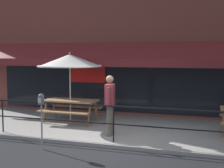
# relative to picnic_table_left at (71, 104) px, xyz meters

# --- Properties ---
(ground_plane) EXTENTS (120.00, 120.00, 0.00)m
(ground_plane) POSITION_rel_picnic_table_left_xyz_m (2.11, -2.14, -0.71)
(ground_plane) COLOR black
(patio_deck) EXTENTS (15.00, 4.00, 0.10)m
(patio_deck) POSITION_rel_picnic_table_left_xyz_m (2.11, -0.14, -0.66)
(patio_deck) COLOR gray
(patio_deck) RESTS_ON ground
(restaurant_building) EXTENTS (15.00, 1.60, 7.79)m
(restaurant_building) POSITION_rel_picnic_table_left_xyz_m (2.11, 2.08, 3.16)
(restaurant_building) COLOR brown
(restaurant_building) RESTS_ON ground
(patio_railing) EXTENTS (13.84, 0.04, 0.97)m
(patio_railing) POSITION_rel_picnic_table_left_xyz_m (2.11, -1.84, 0.09)
(patio_railing) COLOR black
(patio_railing) RESTS_ON patio_deck
(picnic_table_left) EXTENTS (1.80, 1.42, 0.76)m
(picnic_table_left) POSITION_rel_picnic_table_left_xyz_m (0.00, 0.00, 0.00)
(picnic_table_left) COLOR #997047
(picnic_table_left) RESTS_ON patio_deck
(patio_umbrella_left) EXTENTS (2.14, 2.14, 2.38)m
(patio_umbrella_left) POSITION_rel_picnic_table_left_xyz_m (-0.00, -0.03, 1.47)
(patio_umbrella_left) COLOR #B7B2A8
(patio_umbrella_left) RESTS_ON patio_deck
(pedestrian_walking) EXTENTS (0.30, 0.61, 1.71)m
(pedestrian_walking) POSITION_rel_picnic_table_left_xyz_m (1.81, -1.24, 0.35)
(pedestrian_walking) COLOR #665B4C
(pedestrian_walking) RESTS_ON patio_deck
(parking_meter_near) EXTENTS (0.15, 0.16, 1.42)m
(parking_meter_near) POSITION_rel_picnic_table_left_xyz_m (0.49, -2.71, 0.44)
(parking_meter_near) COLOR gray
(parking_meter_near) RESTS_ON ground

